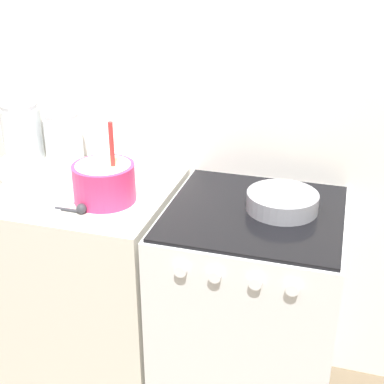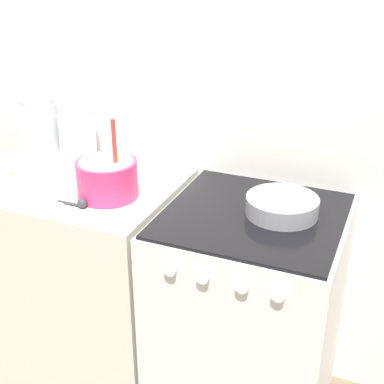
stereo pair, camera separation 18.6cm
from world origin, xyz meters
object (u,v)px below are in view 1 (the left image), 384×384
(stove, at_px, (249,314))
(storage_jar_left, at_px, (23,136))
(storage_jar_middle, at_px, (64,143))
(mixing_bowl, at_px, (104,180))
(baking_pan, at_px, (282,201))

(stove, relative_size, storage_jar_left, 3.69)
(storage_jar_left, distance_m, storage_jar_middle, 0.19)
(stove, xyz_separation_m, storage_jar_middle, (-0.84, 0.20, 0.54))
(stove, height_order, mixing_bowl, mixing_bowl)
(storage_jar_middle, bearing_deg, stove, -13.74)
(baking_pan, bearing_deg, storage_jar_middle, 169.46)
(stove, distance_m, storage_jar_left, 1.18)
(mixing_bowl, relative_size, storage_jar_middle, 1.37)
(storage_jar_left, height_order, storage_jar_middle, storage_jar_left)
(baking_pan, bearing_deg, storage_jar_left, 171.25)
(mixing_bowl, bearing_deg, storage_jar_middle, 138.06)
(stove, distance_m, mixing_bowl, 0.75)
(storage_jar_left, bearing_deg, baking_pan, -8.75)
(baking_pan, relative_size, storage_jar_left, 1.03)
(baking_pan, height_order, storage_jar_middle, storage_jar_middle)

